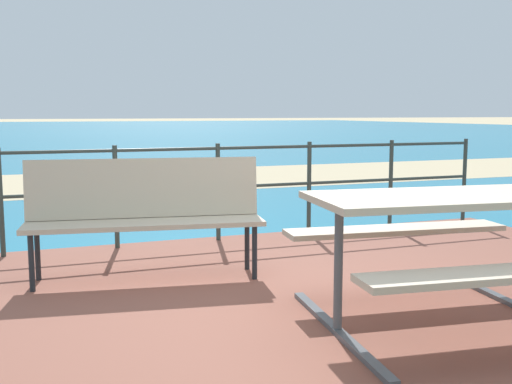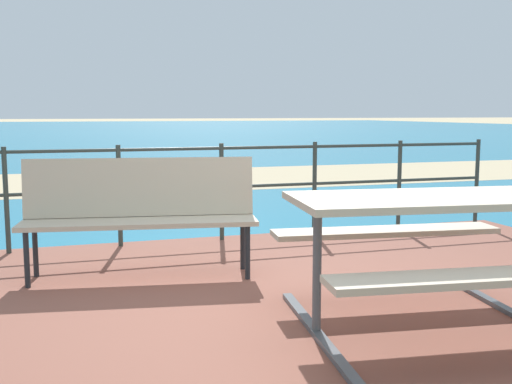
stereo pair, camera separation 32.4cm
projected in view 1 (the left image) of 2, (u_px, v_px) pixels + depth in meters
ground_plane at (335, 325)px, 3.82m from camera, size 240.00×240.00×0.00m
patio_paving at (336, 320)px, 3.82m from camera, size 6.40×5.20×0.06m
sea_water at (50, 132)px, 40.91m from camera, size 90.00×90.00×0.01m
beach_strip at (124, 181)px, 11.70m from camera, size 54.03×4.45×0.01m
picnic_table at (443, 226)px, 3.59m from camera, size 1.69×1.61×0.78m
park_bench at (145, 208)px, 4.66m from camera, size 1.80×0.69×0.90m
railing_fence at (218, 180)px, 6.00m from camera, size 5.94×0.04×0.95m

